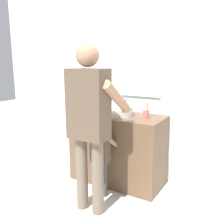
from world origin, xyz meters
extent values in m
plane|color=silver|center=(0.00, 0.00, 0.00)|extent=(14.00, 14.00, 0.00)
cube|color=silver|center=(0.00, 0.62, 1.35)|extent=(4.40, 0.08, 2.70)
cube|color=silver|center=(0.00, 0.57, 1.46)|extent=(0.87, 0.02, 0.79)
cube|color=brown|center=(0.00, 0.30, 0.43)|extent=(1.12, 0.54, 0.85)
cylinder|color=silver|center=(0.00, 0.28, 0.91)|extent=(0.37, 0.37, 0.11)
cylinder|color=#B1B1AD|center=(0.00, 0.28, 0.91)|extent=(0.30, 0.30, 0.09)
cylinder|color=#B7BABF|center=(0.00, 0.52, 0.94)|extent=(0.03, 0.03, 0.18)
cylinder|color=#B7BABF|center=(0.00, 0.46, 1.02)|extent=(0.02, 0.12, 0.02)
cylinder|color=#B7BABF|center=(-0.07, 0.52, 0.88)|extent=(0.04, 0.04, 0.05)
cylinder|color=#B7BABF|center=(0.07, 0.52, 0.88)|extent=(0.04, 0.04, 0.05)
cylinder|color=#D86666|center=(0.36, 0.30, 0.90)|extent=(0.07, 0.07, 0.09)
cylinder|color=yellow|center=(0.37, 0.31, 0.95)|extent=(0.02, 0.03, 0.17)
cube|color=white|center=(0.37, 0.31, 1.05)|extent=(0.01, 0.02, 0.02)
cylinder|color=orange|center=(0.38, 0.30, 0.95)|extent=(0.01, 0.03, 0.17)
cube|color=white|center=(0.38, 0.30, 1.05)|extent=(0.01, 0.02, 0.02)
cylinder|color=gold|center=(-0.32, 0.34, 0.92)|extent=(0.06, 0.06, 0.13)
cylinder|color=#2D2D2D|center=(-0.32, 0.34, 1.00)|extent=(0.02, 0.02, 0.04)
cylinder|color=#47474C|center=(-0.05, -0.11, 0.20)|extent=(0.06, 0.06, 0.41)
cylinder|color=#47474C|center=(0.05, -0.11, 0.20)|extent=(0.06, 0.06, 0.41)
cube|color=brown|center=(0.00, -0.11, 0.58)|extent=(0.20, 0.11, 0.35)
sphere|color=#A87A5B|center=(0.00, -0.11, 0.83)|extent=(0.11, 0.11, 0.11)
cylinder|color=#A87A5B|center=(-0.11, -0.02, 0.61)|extent=(0.05, 0.25, 0.19)
cylinder|color=#A87A5B|center=(0.11, -0.02, 0.61)|extent=(0.05, 0.25, 0.19)
cylinder|color=#6B5B4C|center=(-0.03, -0.40, 0.38)|extent=(0.12, 0.12, 0.76)
cylinder|color=#6B5B4C|center=(0.16, -0.40, 0.38)|extent=(0.12, 0.12, 0.76)
cube|color=brown|center=(0.06, -0.40, 1.09)|extent=(0.38, 0.22, 0.66)
sphere|color=#A87A5B|center=(0.06, -0.40, 1.54)|extent=(0.22, 0.22, 0.22)
cylinder|color=#A87A5B|center=(-0.15, -0.23, 1.15)|extent=(0.09, 0.46, 0.36)
cylinder|color=#A87A5B|center=(0.27, -0.23, 1.15)|extent=(0.09, 0.46, 0.36)
cylinder|color=orange|center=(0.27, -0.05, 0.98)|extent=(0.01, 0.14, 0.03)
cube|color=white|center=(0.27, 0.02, 0.99)|extent=(0.01, 0.02, 0.02)
camera|label=1|loc=(1.36, -2.22, 1.47)|focal=38.69mm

